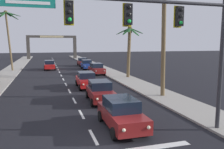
% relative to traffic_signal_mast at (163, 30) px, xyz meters
% --- Properties ---
extents(ground_plane, '(220.00, 220.00, 0.00)m').
position_rel_traffic_signal_mast_xyz_m(ground_plane, '(-3.21, -0.34, -5.34)').
color(ground_plane, black).
extents(sidewalk_right, '(3.20, 110.00, 0.14)m').
position_rel_traffic_signal_mast_xyz_m(sidewalk_right, '(4.59, 19.66, -5.27)').
color(sidewalk_right, '#9E998E').
rests_on(sidewalk_right, ground).
extents(lane_markings, '(4.28, 87.08, 0.01)m').
position_rel_traffic_signal_mast_xyz_m(lane_markings, '(-2.79, 19.34, -5.34)').
color(lane_markings, silver).
rests_on(lane_markings, ground).
extents(traffic_signal_mast, '(10.58, 0.41, 7.48)m').
position_rel_traffic_signal_mast_xyz_m(traffic_signal_mast, '(0.00, 0.00, 0.00)').
color(traffic_signal_mast, '#2D2D33').
rests_on(traffic_signal_mast, ground).
extents(sedan_lead_at_stop_bar, '(1.96, 4.46, 1.68)m').
position_rel_traffic_signal_mast_xyz_m(sedan_lead_at_stop_bar, '(-1.45, 1.79, -4.49)').
color(sedan_lead_at_stop_bar, maroon).
rests_on(sedan_lead_at_stop_bar, ground).
extents(sedan_third_in_queue, '(2.11, 4.51, 1.68)m').
position_rel_traffic_signal_mast_xyz_m(sedan_third_in_queue, '(-1.22, 7.85, -4.49)').
color(sedan_third_in_queue, maroon).
rests_on(sedan_third_in_queue, ground).
extents(sedan_fifth_in_queue, '(2.00, 4.47, 1.68)m').
position_rel_traffic_signal_mast_xyz_m(sedan_fifth_in_queue, '(-1.29, 13.91, -4.49)').
color(sedan_fifth_in_queue, red).
rests_on(sedan_fifth_in_queue, ground).
extents(sedan_oncoming_far, '(1.96, 4.46, 1.68)m').
position_rel_traffic_signal_mast_xyz_m(sedan_oncoming_far, '(-4.67, 32.15, -4.49)').
color(sedan_oncoming_far, red).
rests_on(sedan_oncoming_far, ground).
extents(sedan_parked_nearest_kerb, '(2.02, 4.48, 1.68)m').
position_rel_traffic_signal_mast_xyz_m(sedan_parked_nearest_kerb, '(2.10, 24.02, -4.49)').
color(sedan_parked_nearest_kerb, maroon).
rests_on(sedan_parked_nearest_kerb, ground).
extents(sedan_parked_mid_kerb, '(1.97, 4.46, 1.68)m').
position_rel_traffic_signal_mast_xyz_m(sedan_parked_mid_kerb, '(2.11, 37.28, -4.49)').
color(sedan_parked_mid_kerb, maroon).
rests_on(sedan_parked_mid_kerb, ground).
extents(sedan_parked_far_kerb, '(2.04, 4.49, 1.68)m').
position_rel_traffic_signal_mast_xyz_m(sedan_parked_far_kerb, '(1.89, 31.41, -4.49)').
color(sedan_parked_far_kerb, navy).
rests_on(sedan_parked_far_kerb, ground).
extents(palm_left_third, '(4.73, 4.60, 10.01)m').
position_rel_traffic_signal_mast_xyz_m(palm_left_third, '(-11.17, 31.76, 2.22)').
color(palm_left_third, brown).
rests_on(palm_left_third, ground).
extents(palm_right_second, '(2.95, 3.02, 9.51)m').
position_rel_traffic_signal_mast_xyz_m(palm_right_second, '(4.35, 7.81, 1.16)').
color(palm_right_second, brown).
rests_on(palm_right_second, ground).
extents(palm_right_third, '(3.63, 3.78, 6.95)m').
position_rel_traffic_signal_mast_xyz_m(palm_right_third, '(5.50, 19.09, -0.63)').
color(palm_right_third, brown).
rests_on(palm_right_third, ground).
extents(town_gateway_arch, '(14.35, 0.90, 6.97)m').
position_rel_traffic_signal_mast_xyz_m(town_gateway_arch, '(-3.21, 60.84, -0.87)').
color(town_gateway_arch, '#423D38').
rests_on(town_gateway_arch, ground).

